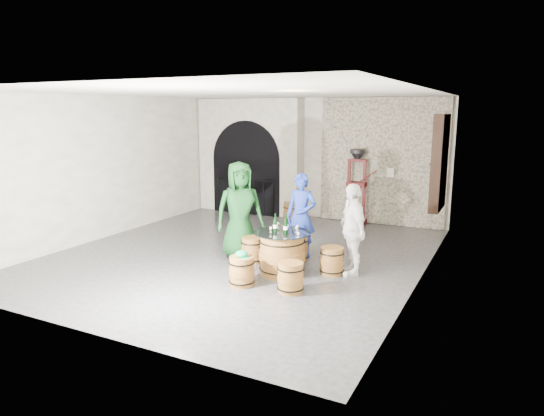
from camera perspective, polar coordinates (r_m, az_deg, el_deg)
The scene contains 31 objects.
ground at distance 9.91m, azimuth -3.50°, elevation -5.42°, with size 8.00×8.00×0.00m, color #2B2B2E.
wall_back at distance 13.16m, azimuth 5.22°, elevation 5.82°, with size 8.00×8.00×0.00m, color silver.
wall_front at distance 6.49m, azimuth -21.68°, elevation -0.63°, with size 8.00×8.00×0.00m, color silver.
wall_left at distance 11.72m, azimuth -18.62°, elevation 4.60°, with size 8.00×8.00×0.00m, color silver.
wall_right at distance 8.39m, azimuth 17.54°, elevation 2.21°, with size 8.00×8.00×0.00m, color silver.
ceiling at distance 9.50m, azimuth -3.74°, elevation 13.40°, with size 8.00×8.00×0.00m, color beige.
stone_facing_panel at distance 12.56m, azimuth 12.81°, elevation 5.33°, with size 3.20×0.12×3.18m, color #ABA189.
arched_opening at distance 13.74m, azimuth -2.62°, elevation 6.02°, with size 3.10×0.60×3.19m.
shuttered_window at distance 10.74m, azimuth 19.07°, elevation 5.09°, with size 0.23×1.10×2.00m.
barrel_table at distance 8.60m, azimuth 1.19°, elevation -5.37°, with size 1.00×1.00×0.77m.
barrel_stool_left at distance 9.31m, azimuth -2.35°, elevation -4.95°, with size 0.44×0.44×0.50m.
barrel_stool_far at distance 9.45m, azimuth 3.01°, elevation -4.71°, with size 0.44×0.44×0.50m.
barrel_stool_right at distance 8.71m, azimuth 7.06°, elevation -6.19°, with size 0.44×0.44×0.50m.
barrel_stool_near_right at distance 7.82m, azimuth 2.20°, elevation -8.18°, with size 0.44×0.44×0.50m.
barrel_stool_near_left at distance 8.12m, azimuth -3.58°, elevation -7.43°, with size 0.44×0.44×0.50m.
green_cap at distance 8.03m, azimuth -3.59°, elevation -5.44°, with size 0.25×0.21×0.11m.
person_green at distance 9.45m, azimuth -3.81°, elevation -0.28°, with size 0.93×0.61×1.91m, color #103B17.
person_blue at distance 9.50m, azimuth 3.44°, elevation -0.93°, with size 0.61×0.40×1.68m, color navy.
person_white at distance 8.60m, azimuth 9.41°, elevation -2.52°, with size 0.96×0.40×1.63m, color white.
wine_bottle_left at distance 8.49m, azimuth 0.39°, elevation -1.97°, with size 0.08×0.08×0.32m.
wine_bottle_center at distance 8.38m, azimuth 1.62°, elevation -2.15°, with size 0.08×0.08×0.32m.
wine_bottle_right at distance 8.53m, azimuth 1.69°, elevation -1.91°, with size 0.08×0.08×0.32m.
tasting_glass_a at distance 8.48m, azimuth -0.15°, elevation -2.55°, with size 0.05×0.05×0.10m, color #A15E1F, non-canonical shape.
tasting_glass_b at distance 8.50m, azimuth 2.88°, elevation -2.53°, with size 0.05×0.05×0.10m, color #A15E1F, non-canonical shape.
tasting_glass_c at distance 8.81m, azimuth 0.71°, elevation -2.02°, with size 0.05×0.05×0.10m, color #A15E1F, non-canonical shape.
tasting_glass_d at distance 8.62m, azimuth 3.01°, elevation -2.33°, with size 0.05×0.05×0.10m, color #A15E1F, non-canonical shape.
tasting_glass_e at distance 8.14m, azimuth 3.09°, elevation -3.16°, with size 0.05×0.05×0.10m, color #A15E1F, non-canonical shape.
tasting_glass_f at distance 8.74m, azimuth 0.30°, elevation -2.13°, with size 0.05×0.05×0.10m, color #A15E1F, non-canonical shape.
side_barrel at distance 12.23m, azimuth 2.36°, elevation -0.74°, with size 0.45×0.45×0.60m.
corking_press at distance 12.48m, azimuth 9.93°, elevation 3.14°, with size 0.79×0.45×1.91m.
control_box at distance 12.45m, azimuth 13.79°, elevation 4.08°, with size 0.18×0.10×0.22m, color silver.
Camera 1 is at (4.78, -8.20, 2.86)m, focal length 32.00 mm.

